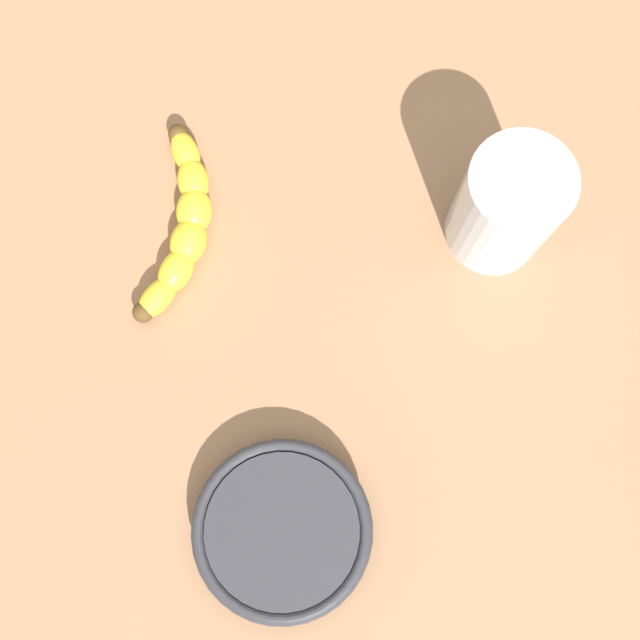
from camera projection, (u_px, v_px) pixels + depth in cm
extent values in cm
cube|color=#976D4C|center=(295.00, 337.00, 77.45)|extent=(120.00, 120.00, 3.00)
ellipsoid|color=yellow|center=(157.00, 297.00, 74.99)|extent=(5.20, 4.54, 2.53)
ellipsoid|color=yellow|center=(176.00, 271.00, 75.52)|extent=(5.27, 4.30, 2.95)
ellipsoid|color=yellow|center=(188.00, 241.00, 76.11)|extent=(4.94, 3.93, 3.37)
ellipsoid|color=yellow|center=(194.00, 211.00, 76.73)|extent=(4.80, 3.73, 3.37)
ellipsoid|color=yellow|center=(193.00, 181.00, 77.36)|extent=(5.20, 4.14, 2.95)
ellipsoid|color=yellow|center=(186.00, 153.00, 77.97)|extent=(5.20, 4.41, 2.53)
sphere|color=#513819|center=(143.00, 314.00, 74.66)|extent=(1.97, 1.97, 1.97)
sphere|color=#513819|center=(178.00, 134.00, 78.36)|extent=(1.97, 1.97, 1.97)
cylinder|color=silver|center=(507.00, 207.00, 71.86)|extent=(9.15, 9.15, 12.79)
cylinder|color=beige|center=(506.00, 207.00, 72.02)|extent=(8.65, 8.65, 11.96)
cylinder|color=#2D2D33|center=(283.00, 530.00, 70.54)|extent=(13.28, 13.28, 3.57)
torus|color=#2D2D33|center=(282.00, 531.00, 69.38)|extent=(15.64, 15.64, 1.20)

